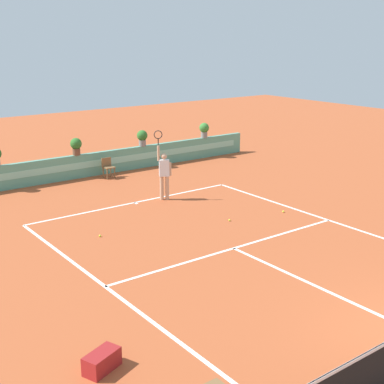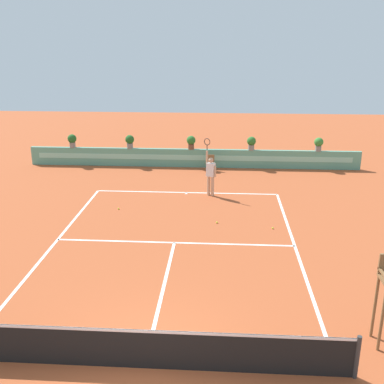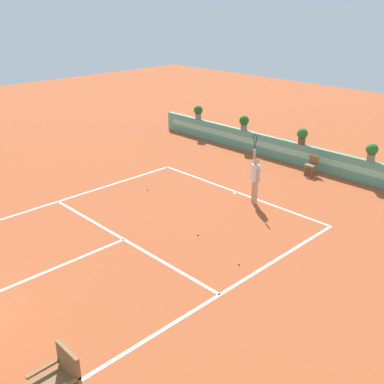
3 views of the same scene
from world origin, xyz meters
name	(u,v)px [view 2 (image 2 of 3)]	position (x,y,z in m)	size (l,w,h in m)	color
ground_plane	(173,248)	(0.00, 6.00, 0.00)	(60.00, 60.00, 0.00)	#A84C28
court_lines	(175,239)	(0.00, 6.72, 0.00)	(8.32, 11.94, 0.01)	white
net	(143,348)	(0.00, 0.00, 0.51)	(8.92, 0.10, 1.00)	#333333
back_wall_barrier	(193,158)	(0.00, 16.39, 0.50)	(18.00, 0.21, 1.00)	#599E84
ball_kid_chair	(210,162)	(0.97, 15.66, 0.48)	(0.44, 0.44, 0.85)	brown
tennis_player	(211,173)	(1.10, 11.57, 1.05)	(0.56, 0.36, 2.58)	tan
tennis_ball_near_baseline	(118,209)	(-2.63, 9.51, 0.03)	(0.07, 0.07, 0.07)	#CCE033
tennis_ball_mid_court	(217,222)	(1.44, 8.27, 0.03)	(0.07, 0.07, 0.07)	#CCE033
tennis_ball_by_sideline	(273,228)	(3.51, 7.86, 0.03)	(0.07, 0.07, 0.07)	#CCE033
potted_plant_left	(130,141)	(-3.45, 16.39, 1.41)	(0.48, 0.48, 0.72)	gray
potted_plant_centre	(191,142)	(-0.09, 16.39, 1.41)	(0.48, 0.48, 0.72)	brown
potted_plant_far_left	(72,140)	(-6.65, 16.39, 1.41)	(0.48, 0.48, 0.72)	gray
potted_plant_far_right	(319,143)	(6.71, 16.39, 1.41)	(0.48, 0.48, 0.72)	gray
potted_plant_right	(251,142)	(3.15, 16.39, 1.41)	(0.48, 0.48, 0.72)	gray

